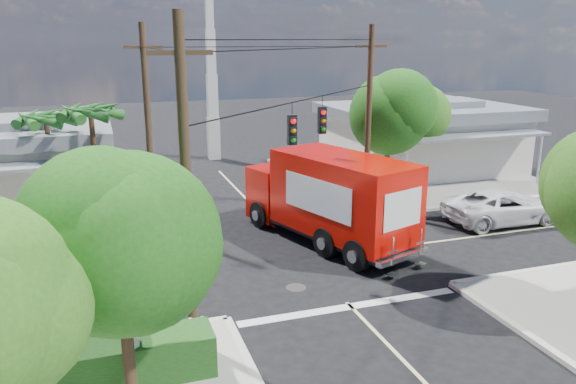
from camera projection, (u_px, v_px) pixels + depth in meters
name	position (u px, v px, depth m)	size (l,w,h in m)	color
ground	(304.00, 259.00, 21.98)	(120.00, 120.00, 0.00)	black
sidewalk_ne	(406.00, 175.00, 35.27)	(14.12, 14.12, 0.14)	#A8A297
sidewalk_nw	(30.00, 207.00, 28.53)	(14.12, 14.12, 0.14)	#A8A297
road_markings	(318.00, 273.00, 20.63)	(32.00, 32.00, 0.01)	beige
building_ne	(422.00, 135.00, 36.18)	(11.80, 10.20, 4.50)	silver
building_nw	(4.00, 161.00, 29.07)	(10.80, 10.20, 4.30)	beige
radio_tower	(212.00, 79.00, 38.93)	(0.80, 0.80, 17.00)	silver
tree_sw_front	(119.00, 235.00, 11.78)	(3.88, 3.78, 6.03)	#422D1C
tree_ne_front	(390.00, 110.00, 29.14)	(4.21, 4.14, 6.66)	#422D1C
tree_ne_back	(411.00, 114.00, 32.10)	(3.77, 3.66, 5.82)	#422D1C
palm_nw_front	(91.00, 115.00, 25.18)	(3.01, 3.08, 5.59)	#422D1C
palm_nw_back	(46.00, 120.00, 26.03)	(3.01, 3.08, 5.19)	#422D1C
utility_poles	(253.00, 136.00, 21.73)	(12.00, 10.68, 9.00)	#473321
picket_fence	(94.00, 350.00, 14.27)	(5.94, 0.06, 1.00)	silver
hedge_sw	(85.00, 368.00, 13.47)	(6.20, 1.20, 1.10)	#124513
vending_boxes	(379.00, 189.00, 29.48)	(1.90, 0.50, 1.10)	red
delivery_truck	(329.00, 198.00, 23.38)	(5.25, 9.13, 3.80)	black
parked_car	(503.00, 206.00, 26.17)	(2.57, 5.57, 1.55)	silver
pedestrian	(136.00, 357.00, 13.46)	(0.59, 0.39, 1.61)	beige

